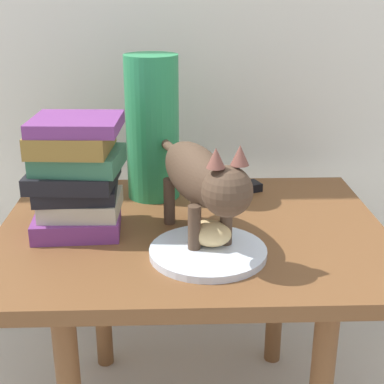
% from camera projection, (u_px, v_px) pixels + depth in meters
% --- Properties ---
extents(side_table, '(0.81, 0.62, 0.51)m').
position_uv_depth(side_table, '(192.00, 256.00, 1.20)').
color(side_table, brown).
rests_on(side_table, ground).
extents(plate, '(0.22, 0.22, 0.01)m').
position_uv_depth(plate, '(208.00, 252.00, 1.06)').
color(plate, silver).
rests_on(plate, side_table).
extents(bread_roll, '(0.10, 0.08, 0.05)m').
position_uv_depth(bread_roll, '(210.00, 233.00, 1.06)').
color(bread_roll, '#E0BC7A').
rests_on(bread_roll, plate).
extents(cat, '(0.19, 0.46, 0.23)m').
position_uv_depth(cat, '(201.00, 178.00, 1.07)').
color(cat, '#4C3828').
rests_on(cat, side_table).
extents(book_stack, '(0.19, 0.17, 0.24)m').
position_uv_depth(book_stack, '(76.00, 175.00, 1.13)').
color(book_stack, '#72337A').
rests_on(book_stack, side_table).
extents(green_vase, '(0.12, 0.12, 0.33)m').
position_uv_depth(green_vase, '(152.00, 128.00, 1.30)').
color(green_vase, '#288C51').
rests_on(green_vase, side_table).
extents(tv_remote, '(0.16, 0.10, 0.02)m').
position_uv_depth(tv_remote, '(232.00, 189.00, 1.37)').
color(tv_remote, black).
rests_on(tv_remote, side_table).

